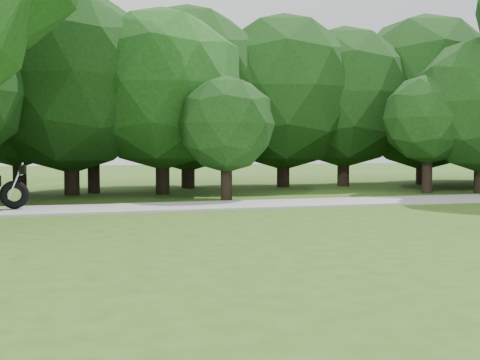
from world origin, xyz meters
TOP-DOWN VIEW (x-y plane):
  - walkway at (0.00, 8.00)m, footprint 60.00×2.20m
  - tree_line at (0.99, 14.52)m, footprint 38.11×12.25m

SIDE VIEW (x-z plane):
  - walkway at x=0.00m, z-range 0.00..0.06m
  - tree_line at x=0.99m, z-range -0.07..7.34m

